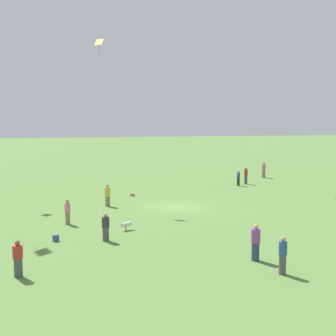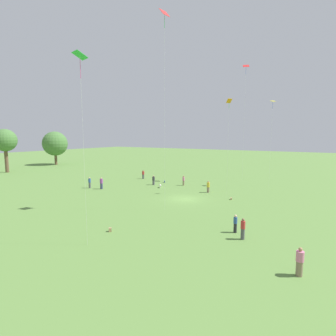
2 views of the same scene
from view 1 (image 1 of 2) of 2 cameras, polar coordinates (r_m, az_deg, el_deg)
name	(u,v)px [view 1 (image 1 of 2)]	position (r m, az deg, el deg)	size (l,w,h in m)	color
ground_plane	(176,206)	(38.01, 1.03, -4.71)	(240.00, 240.00, 0.00)	#5B843D
person_0	(283,255)	(22.70, 13.81, -10.32)	(0.55, 0.55, 1.80)	#4C4C51
person_1	(106,227)	(27.92, -7.61, -7.18)	(0.64, 0.64, 1.67)	#4C4C51
person_2	(256,243)	(24.45, 10.63, -8.95)	(0.61, 0.61, 1.87)	#333D5B
person_3	(68,212)	(32.48, -12.15, -5.26)	(0.51, 0.51, 1.71)	#847056
person_4	(18,259)	(22.80, -17.83, -10.53)	(0.59, 0.59, 1.72)	#4C4C51
person_5	(238,178)	(49.35, 8.58, -1.21)	(0.46, 0.46, 1.64)	#232328
person_6	(264,170)	(56.31, 11.59, -0.25)	(0.60, 0.60, 1.83)	#847056
person_7	(108,196)	(38.27, -7.38, -3.37)	(0.51, 0.51, 1.76)	#847056
person_8	(246,176)	(50.67, 9.48, -0.94)	(0.53, 0.53, 1.81)	#4C4C51
kite_3	(99,53)	(40.78, -8.38, 13.73)	(0.87, 0.81, 13.73)	orange
dog_0	(127,224)	(30.42, -5.05, -6.87)	(0.80, 0.66, 0.55)	silver
picnic_bag_0	(132,195)	(42.91, -4.39, -3.27)	(0.46, 0.31, 0.25)	#A58459
picnic_bag_1	(56,238)	(28.51, -13.53, -8.32)	(0.39, 0.32, 0.38)	#33518C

